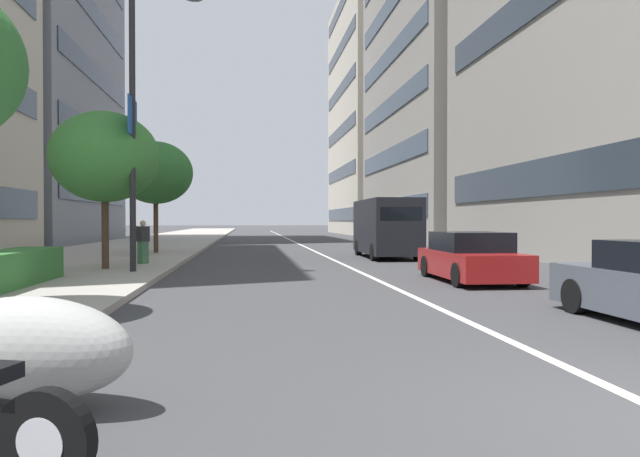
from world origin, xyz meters
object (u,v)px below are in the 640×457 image
car_approaching_light (471,258)px  delivery_van_ahead (386,227)px  street_tree_near_plaza_corner (156,173)px  pedestrian_on_plaza (143,242)px  motorcycle_far_end_row (27,348)px  street_tree_mid_sidewalk (105,157)px  street_lamp_with_banners (143,104)px

car_approaching_light → delivery_van_ahead: 10.06m
car_approaching_light → street_tree_near_plaza_corner: street_tree_near_plaza_corner is taller
pedestrian_on_plaza → motorcycle_far_end_row: bearing=-48.3°
street_tree_mid_sidewalk → pedestrian_on_plaza: size_ratio=3.24×
street_tree_near_plaza_corner → pedestrian_on_plaza: bearing=-174.8°
street_tree_near_plaza_corner → motorcycle_far_end_row: bearing=-173.9°
motorcycle_far_end_row → street_tree_mid_sidewalk: bearing=-60.0°
delivery_van_ahead → pedestrian_on_plaza: bearing=115.0°
motorcycle_far_end_row → delivery_van_ahead: delivery_van_ahead is taller
motorcycle_far_end_row → car_approaching_light: (9.80, -7.97, 0.10)m
motorcycle_far_end_row → car_approaching_light: car_approaching_light is taller
car_approaching_light → street_tree_near_plaza_corner: 16.71m
street_tree_mid_sidewalk → street_tree_near_plaza_corner: 9.08m
delivery_van_ahead → street_tree_mid_sidewalk: 12.57m
motorcycle_far_end_row → delivery_van_ahead: 21.42m
car_approaching_light → street_tree_near_plaza_corner: size_ratio=0.81×
motorcycle_far_end_row → street_tree_near_plaza_corner: (22.50, 2.40, 3.36)m
street_lamp_with_banners → car_approaching_light: bearing=-105.5°
car_approaching_light → motorcycle_far_end_row: bearing=142.3°
street_lamp_with_banners → pedestrian_on_plaza: 5.34m
motorcycle_far_end_row → street_tree_mid_sidewalk: street_tree_mid_sidewalk is taller
street_lamp_with_banners → street_tree_mid_sidewalk: (1.07, 1.34, -1.48)m
street_lamp_with_banners → street_tree_near_plaza_corner: (10.15, 1.20, -1.22)m
car_approaching_light → street_tree_mid_sidewalk: (3.62, 10.50, 3.01)m
motorcycle_far_end_row → street_tree_mid_sidewalk: 14.01m
street_tree_mid_sidewalk → street_lamp_with_banners: bearing=-128.7°
motorcycle_far_end_row → pedestrian_on_plaza: (15.57, 1.76, 0.36)m
motorcycle_far_end_row → street_tree_mid_sidewalk: size_ratio=0.43×
delivery_van_ahead → pedestrian_on_plaza: delivery_van_ahead is taller
delivery_van_ahead → street_tree_mid_sidewalk: (-6.41, 10.57, 2.26)m
street_tree_mid_sidewalk → street_tree_near_plaza_corner: (9.08, -0.14, 0.26)m
street_lamp_with_banners → street_tree_mid_sidewalk: street_lamp_with_banners is taller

